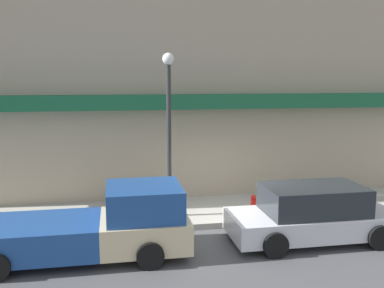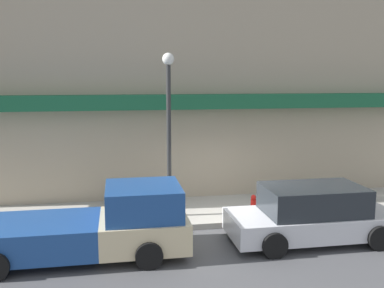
{
  "view_description": "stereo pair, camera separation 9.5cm",
  "coord_description": "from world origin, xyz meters",
  "px_view_note": "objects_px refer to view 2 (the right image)",
  "views": [
    {
      "loc": [
        -3.31,
        -11.76,
        4.41
      ],
      "look_at": [
        -0.93,
        1.17,
        2.38
      ],
      "focal_mm": 40.0,
      "sensor_mm": 36.0,
      "label": 1
    },
    {
      "loc": [
        -3.22,
        -11.78,
        4.41
      ],
      "look_at": [
        -0.93,
        1.17,
        2.38
      ],
      "focal_mm": 40.0,
      "sensor_mm": 36.0,
      "label": 2
    }
  ],
  "objects_px": {
    "pickup_truck": "(93,226)",
    "street_lamp": "(169,115)",
    "parked_car": "(312,214)",
    "fire_hydrant": "(253,204)"
  },
  "relations": [
    {
      "from": "fire_hydrant",
      "to": "street_lamp",
      "type": "height_order",
      "value": "street_lamp"
    },
    {
      "from": "parked_car",
      "to": "fire_hydrant",
      "type": "relative_size",
      "value": 7.89
    },
    {
      "from": "parked_car",
      "to": "fire_hydrant",
      "type": "bearing_deg",
      "value": 116.62
    },
    {
      "from": "fire_hydrant",
      "to": "street_lamp",
      "type": "xyz_separation_m",
      "value": [
        -2.66,
        0.15,
        2.86
      ]
    },
    {
      "from": "parked_car",
      "to": "fire_hydrant",
      "type": "height_order",
      "value": "parked_car"
    },
    {
      "from": "parked_car",
      "to": "street_lamp",
      "type": "distance_m",
      "value": 5.01
    },
    {
      "from": "parked_car",
      "to": "street_lamp",
      "type": "height_order",
      "value": "street_lamp"
    },
    {
      "from": "pickup_truck",
      "to": "street_lamp",
      "type": "distance_m",
      "value": 4.06
    },
    {
      "from": "fire_hydrant",
      "to": "pickup_truck",
      "type": "bearing_deg",
      "value": -156.43
    },
    {
      "from": "fire_hydrant",
      "to": "parked_car",
      "type": "bearing_deg",
      "value": -65.15
    }
  ]
}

